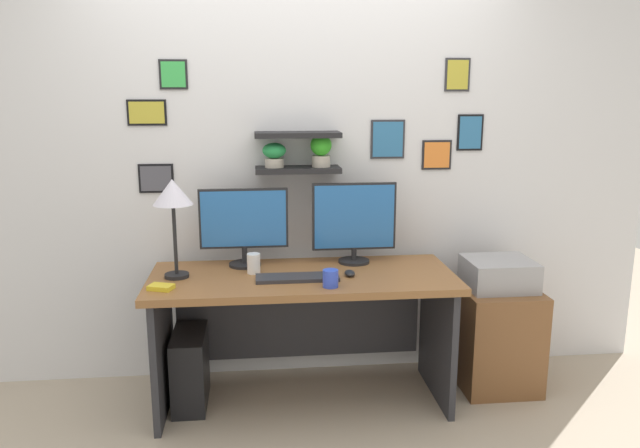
{
  "coord_description": "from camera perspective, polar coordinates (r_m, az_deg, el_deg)",
  "views": [
    {
      "loc": [
        -0.24,
        -3.18,
        1.73
      ],
      "look_at": [
        0.1,
        0.05,
        1.02
      ],
      "focal_mm": 34.35,
      "sensor_mm": 36.0,
      "label": 1
    }
  ],
  "objects": [
    {
      "name": "printer",
      "position": [
        3.72,
        16.32,
        -4.46
      ],
      "size": [
        0.38,
        0.34,
        0.17
      ],
      "primitive_type": "cube",
      "color": "#9E9EA3",
      "rests_on": "drawer_cabinet"
    },
    {
      "name": "computer_mouse",
      "position": [
        3.32,
        2.78,
        -4.6
      ],
      "size": [
        0.06,
        0.09,
        0.03
      ],
      "primitive_type": "ellipsoid",
      "color": "black",
      "rests_on": "desk"
    },
    {
      "name": "back_wall_assembly",
      "position": [
        3.65,
        -2.19,
        6.38
      ],
      "size": [
        4.4,
        0.24,
        2.7
      ],
      "color": "silver",
      "rests_on": "ground"
    },
    {
      "name": "monitor_left",
      "position": [
        3.48,
        -7.11,
        0.04
      ],
      "size": [
        0.5,
        0.18,
        0.44
      ],
      "color": "black",
      "rests_on": "desk"
    },
    {
      "name": "water_cup",
      "position": [
        3.37,
        -6.2,
        -3.68
      ],
      "size": [
        0.07,
        0.07,
        0.11
      ],
      "primitive_type": "cylinder",
      "color": "white",
      "rests_on": "desk"
    },
    {
      "name": "computer_tower_left",
      "position": [
        3.59,
        -11.99,
        -13.02
      ],
      "size": [
        0.18,
        0.4,
        0.42
      ],
      "primitive_type": "cube",
      "color": "black",
      "rests_on": "ground"
    },
    {
      "name": "monitor_right",
      "position": [
        3.53,
        3.2,
        0.29
      ],
      "size": [
        0.48,
        0.18,
        0.47
      ],
      "color": "black",
      "rests_on": "desk"
    },
    {
      "name": "desk",
      "position": [
        3.46,
        -1.67,
        -7.78
      ],
      "size": [
        1.66,
        0.68,
        0.75
      ],
      "color": "brown",
      "rests_on": "ground"
    },
    {
      "name": "desk_lamp",
      "position": [
        3.29,
        -13.55,
        2.4
      ],
      "size": [
        0.21,
        0.21,
        0.53
      ],
      "color": "black",
      "rests_on": "desk"
    },
    {
      "name": "keyboard",
      "position": [
        3.26,
        -2.13,
        -5.02
      ],
      "size": [
        0.44,
        0.14,
        0.02
      ],
      "primitive_type": "cube",
      "color": "#2D2D33",
      "rests_on": "desk"
    },
    {
      "name": "coffee_mug",
      "position": [
        3.13,
        0.98,
        -5.09
      ],
      "size": [
        0.08,
        0.08,
        0.09
      ],
      "primitive_type": "cylinder",
      "color": "blue",
      "rests_on": "desk"
    },
    {
      "name": "drawer_cabinet",
      "position": [
        3.85,
        15.97,
        -9.97
      ],
      "size": [
        0.44,
        0.5,
        0.6
      ],
      "primitive_type": "cube",
      "color": "brown",
      "rests_on": "ground"
    },
    {
      "name": "ground_plane",
      "position": [
        3.63,
        -1.55,
        -16.12
      ],
      "size": [
        8.0,
        8.0,
        0.0
      ],
      "primitive_type": "plane",
      "color": "tan"
    },
    {
      "name": "scissors_tray",
      "position": [
        3.2,
        -14.59,
        -5.72
      ],
      "size": [
        0.14,
        0.12,
        0.02
      ],
      "primitive_type": "cube",
      "rotation": [
        0.0,
        0.0,
        -0.35
      ],
      "color": "yellow",
      "rests_on": "desk"
    }
  ]
}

